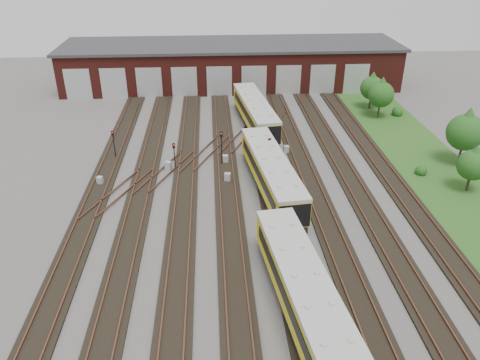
{
  "coord_description": "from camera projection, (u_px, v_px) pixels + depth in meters",
  "views": [
    {
      "loc": [
        -3.28,
        -31.94,
        21.53
      ],
      "look_at": [
        -0.94,
        4.33,
        2.0
      ],
      "focal_mm": 35.0,
      "sensor_mm": 36.0,
      "label": 1
    }
  ],
  "objects": [
    {
      "name": "maintenance_shed",
      "position": [
        231.0,
        64.0,
        72.07
      ],
      "size": [
        51.0,
        12.5,
        6.35
      ],
      "color": "#521A14",
      "rests_on": "ground"
    },
    {
      "name": "relay_cabinet_3",
      "position": [
        225.0,
        159.0,
        48.52
      ],
      "size": [
        0.55,
        0.46,
        0.91
      ],
      "primitive_type": "cube",
      "rotation": [
        0.0,
        0.0,
        0.0
      ],
      "color": "#A8AAAD",
      "rests_on": "ground"
    },
    {
      "name": "tree_2",
      "position": [
        466.0,
        128.0,
        46.79
      ],
      "size": [
        3.71,
        3.71,
        6.15
      ],
      "color": "#2F2615",
      "rests_on": "ground"
    },
    {
      "name": "relay_cabinet_2",
      "position": [
        228.0,
        178.0,
        44.93
      ],
      "size": [
        0.65,
        0.58,
        0.93
      ],
      "primitive_type": "cube",
      "rotation": [
        0.0,
        0.0,
        -0.22
      ],
      "color": "#A8AAAD",
      "rests_on": "ground"
    },
    {
      "name": "relay_cabinet_4",
      "position": [
        286.0,
        150.0,
        50.68
      ],
      "size": [
        0.58,
        0.5,
        0.89
      ],
      "primitive_type": "cube",
      "rotation": [
        0.0,
        0.0,
        0.11
      ],
      "color": "#A8AAAD",
      "rests_on": "ground"
    },
    {
      "name": "signal_mast_0",
      "position": [
        114.0,
        141.0,
        48.86
      ],
      "size": [
        0.29,
        0.27,
        3.14
      ],
      "rotation": [
        0.0,
        0.0,
        0.18
      ],
      "color": "black",
      "rests_on": "ground"
    },
    {
      "name": "metro_train",
      "position": [
        271.0,
        174.0,
        42.51
      ],
      "size": [
        4.44,
        47.24,
        3.11
      ],
      "rotation": [
        0.0,
        0.0,
        0.12
      ],
      "color": "black",
      "rests_on": "ground"
    },
    {
      "name": "grass_verge",
      "position": [
        429.0,
        165.0,
        48.31
      ],
      "size": [
        8.0,
        55.0,
        0.05
      ],
      "primitive_type": "cube",
      "color": "#20511B",
      "rests_on": "ground"
    },
    {
      "name": "tree_0",
      "position": [
        381.0,
        92.0,
        58.97
      ],
      "size": [
        3.25,
        3.25,
        5.38
      ],
      "color": "#2F2615",
      "rests_on": "ground"
    },
    {
      "name": "tree_1",
      "position": [
        372.0,
        85.0,
        62.06
      ],
      "size": [
        3.07,
        3.07,
        5.09
      ],
      "color": "#2F2615",
      "rests_on": "ground"
    },
    {
      "name": "bush_2",
      "position": [
        398.0,
        110.0,
        60.86
      ],
      "size": [
        1.41,
        1.41,
        1.41
      ],
      "primitive_type": "sphere",
      "color": "#174513",
      "rests_on": "ground"
    },
    {
      "name": "signal_mast_1",
      "position": [
        174.0,
        153.0,
        46.48
      ],
      "size": [
        0.28,
        0.26,
        2.94
      ],
      "rotation": [
        0.0,
        0.0,
        0.22
      ],
      "color": "black",
      "rests_on": "ground"
    },
    {
      "name": "signal_mast_3",
      "position": [
        269.0,
        151.0,
        45.98
      ],
      "size": [
        0.33,
        0.32,
        3.61
      ],
      "rotation": [
        0.0,
        0.0,
        0.42
      ],
      "color": "black",
      "rests_on": "ground"
    },
    {
      "name": "track_network",
      "position": [
        252.0,
        221.0,
        38.91
      ],
      "size": [
        30.4,
        70.0,
        0.33
      ],
      "color": "black",
      "rests_on": "ground"
    },
    {
      "name": "bush_1",
      "position": [
        421.0,
        169.0,
        46.24
      ],
      "size": [
        1.14,
        1.14,
        1.14
      ],
      "primitive_type": "sphere",
      "color": "#174513",
      "rests_on": "ground"
    },
    {
      "name": "ground",
      "position": [
        255.0,
        226.0,
        38.45
      ],
      "size": [
        120.0,
        120.0,
        0.0
      ],
      "primitive_type": "plane",
      "color": "#4B4846",
      "rests_on": "ground"
    },
    {
      "name": "relay_cabinet_0",
      "position": [
        100.0,
        181.0,
        44.43
      ],
      "size": [
        0.6,
        0.54,
        0.86
      ],
      "primitive_type": "cube",
      "rotation": [
        0.0,
        0.0,
        -0.25
      ],
      "color": "#A8AAAD",
      "rests_on": "ground"
    },
    {
      "name": "tree_3",
      "position": [
        474.0,
        162.0,
        42.22
      ],
      "size": [
        2.82,
        2.82,
        4.67
      ],
      "color": "#2F2615",
      "rests_on": "ground"
    },
    {
      "name": "signal_mast_2",
      "position": [
        221.0,
        144.0,
        47.25
      ],
      "size": [
        0.29,
        0.27,
        3.71
      ],
      "rotation": [
        0.0,
        0.0,
        -0.07
      ],
      "color": "black",
      "rests_on": "ground"
    },
    {
      "name": "relay_cabinet_1",
      "position": [
        168.0,
        166.0,
        47.07
      ],
      "size": [
        0.73,
        0.68,
        0.97
      ],
      "primitive_type": "cube",
      "rotation": [
        0.0,
        0.0,
        -0.43
      ],
      "color": "#A8AAAD",
      "rests_on": "ground"
    }
  ]
}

